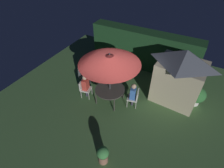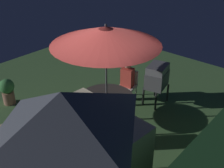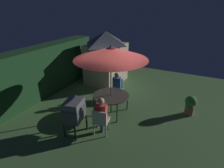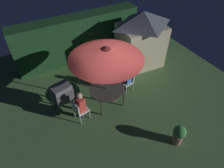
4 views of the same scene
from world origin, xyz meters
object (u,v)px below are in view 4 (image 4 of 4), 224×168
at_px(garden_shed, 141,39).
at_px(potted_plant_by_grill, 154,48).
at_px(patio_table, 107,90).
at_px(person_in_blue, 127,76).
at_px(patio_umbrella, 106,53).
at_px(chair_far_side, 128,80).
at_px(chair_near_shed, 79,109).
at_px(bbq_grill, 62,93).
at_px(person_in_red, 80,103).
at_px(potted_plant_by_shed, 179,134).

distance_m(garden_shed, potted_plant_by_grill, 1.27).
bearing_deg(garden_shed, patio_table, -148.18).
bearing_deg(potted_plant_by_grill, person_in_blue, -150.08).
bearing_deg(person_in_blue, patio_umbrella, -166.51).
height_order(chair_far_side, person_in_blue, person_in_blue).
xyz_separation_m(patio_umbrella, chair_near_shed, (-1.25, -0.27, -1.82)).
xyz_separation_m(garden_shed, patio_table, (-2.62, -1.63, -0.65)).
height_order(garden_shed, chair_near_shed, garden_shed).
relative_size(patio_table, patio_umbrella, 0.52).
relative_size(patio_table, chair_near_shed, 1.51).
bearing_deg(person_in_blue, bbq_grill, 175.20).
height_order(bbq_grill, chair_far_side, bbq_grill).
height_order(patio_table, potted_plant_by_grill, potted_plant_by_grill).
height_order(bbq_grill, person_in_red, person_in_red).
height_order(patio_umbrella, chair_far_side, patio_umbrella).
height_order(garden_shed, potted_plant_by_grill, garden_shed).
distance_m(patio_umbrella, potted_plant_by_shed, 3.53).
bearing_deg(patio_table, potted_plant_by_grill, 25.58).
height_order(garden_shed, patio_table, garden_shed).
relative_size(garden_shed, bbq_grill, 2.21).
bearing_deg(potted_plant_by_grill, chair_far_side, -149.60).
height_order(patio_table, patio_umbrella, patio_umbrella).
relative_size(chair_near_shed, person_in_red, 0.71).
relative_size(garden_shed, chair_far_side, 2.94).
xyz_separation_m(chair_far_side, person_in_red, (-2.29, -0.52, 0.26)).
xyz_separation_m(garden_shed, chair_near_shed, (-3.87, -1.89, -0.83)).
xyz_separation_m(patio_table, patio_umbrella, (0.00, 0.00, 1.64)).
distance_m(patio_table, potted_plant_by_grill, 3.98).
bearing_deg(patio_umbrella, person_in_red, -167.98).
relative_size(person_in_red, person_in_blue, 1.00).
bearing_deg(chair_near_shed, potted_plant_by_grill, 22.28).
distance_m(garden_shed, bbq_grill, 4.39).
relative_size(garden_shed, potted_plant_by_shed, 3.43).
height_order(patio_table, chair_near_shed, chair_near_shed).
bearing_deg(potted_plant_by_shed, patio_umbrella, 114.13).
distance_m(chair_near_shed, potted_plant_by_shed, 3.46).
bearing_deg(potted_plant_by_shed, bbq_grill, 131.41).
bearing_deg(patio_table, garden_shed, 31.82).
bearing_deg(potted_plant_by_grill, patio_table, -154.42).
bearing_deg(garden_shed, patio_umbrella, -148.18).
height_order(patio_table, bbq_grill, bbq_grill).
relative_size(patio_table, person_in_red, 1.08).
distance_m(patio_table, chair_far_side, 1.16).
xyz_separation_m(chair_far_side, potted_plant_by_shed, (0.09, -2.97, -0.09)).
distance_m(patio_umbrella, potted_plant_by_grill, 4.37).
relative_size(chair_near_shed, chair_far_side, 1.00).
height_order(chair_near_shed, chair_far_side, same).
height_order(garden_shed, person_in_blue, garden_shed).
xyz_separation_m(patio_umbrella, potted_plant_by_grill, (3.58, 1.71, -1.82)).
height_order(patio_umbrella, person_in_red, patio_umbrella).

